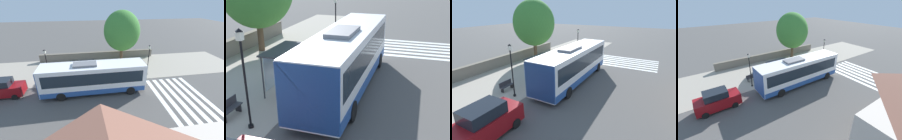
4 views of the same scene
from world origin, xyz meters
TOP-DOWN VIEW (x-y plane):
  - ground_plane at (0.00, 0.00)m, footprint 120.00×120.00m
  - sidewalk_plaza at (-4.50, 0.00)m, footprint 9.00×44.00m
  - crosswalk_stripes at (5.00, 8.19)m, footprint 9.00×5.25m
  - stone_wall at (-8.55, 0.00)m, footprint 0.60×20.00m
  - bus at (1.94, -1.32)m, footprint 2.78×11.55m
  - bus_shelter at (-1.43, -2.62)m, footprint 1.58×3.22m
  - pedestrian at (0.23, 3.77)m, footprint 0.34×0.23m
  - bench at (-2.45, -6.29)m, footprint 0.40×1.41m
  - street_lamp_near at (-1.20, 6.41)m, footprint 0.28×0.28m
  - street_lamp_far at (-0.96, -6.83)m, footprint 0.28×0.28m
  - shade_tree at (-6.94, 3.86)m, footprint 5.86×5.86m
  - parked_car_behind_bus at (1.28, -11.32)m, footprint 1.91×4.31m

SIDE VIEW (x-z plane):
  - ground_plane at x=0.00m, z-range 0.00..0.00m
  - crosswalk_stripes at x=5.00m, z-range 0.00..0.01m
  - sidewalk_plaza at x=-4.50m, z-range 0.00..0.02m
  - bench at x=-2.45m, z-range 0.03..0.91m
  - stone_wall at x=-8.55m, z-range 0.01..1.30m
  - parked_car_behind_bus at x=1.28m, z-range -0.04..2.05m
  - pedestrian at x=0.23m, z-range 0.16..1.91m
  - bus at x=1.94m, z-range 0.06..3.73m
  - bus_shelter at x=-1.43m, z-range 0.80..3.28m
  - street_lamp_near at x=-1.20m, z-range 0.40..4.78m
  - street_lamp_far at x=-0.96m, z-range 0.41..4.94m
  - shade_tree at x=-6.94m, z-range 0.96..9.35m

